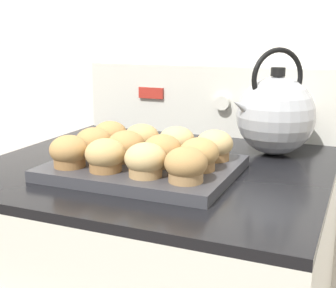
% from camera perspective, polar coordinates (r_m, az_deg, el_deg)
% --- Properties ---
extents(wall_back, '(8.00, 0.05, 2.40)m').
position_cam_1_polar(wall_back, '(1.34, 5.79, 14.61)').
color(wall_back, white).
rests_on(wall_back, ground_plane).
extents(control_panel, '(0.71, 0.07, 0.19)m').
position_cam_1_polar(control_panel, '(1.30, 4.95, 5.37)').
color(control_panel, silver).
rests_on(control_panel, stove_range).
extents(muffin_pan, '(0.36, 0.28, 0.02)m').
position_cam_1_polar(muffin_pan, '(0.94, -2.96, -2.95)').
color(muffin_pan, '#38383D').
rests_on(muffin_pan, stove_range).
extents(muffin_r0_c0, '(0.08, 0.08, 0.06)m').
position_cam_1_polar(muffin_r0_c0, '(0.92, -11.96, -0.96)').
color(muffin_r0_c0, olive).
rests_on(muffin_r0_c0, muffin_pan).
extents(muffin_r0_c1, '(0.08, 0.08, 0.06)m').
position_cam_1_polar(muffin_r0_c1, '(0.88, -7.66, -1.44)').
color(muffin_r0_c1, olive).
rests_on(muffin_r0_c1, muffin_pan).
extents(muffin_r0_c2, '(0.08, 0.08, 0.06)m').
position_cam_1_polar(muffin_r0_c2, '(0.84, -2.77, -2.04)').
color(muffin_r0_c2, tan).
rests_on(muffin_r0_c2, muffin_pan).
extents(muffin_r0_c3, '(0.08, 0.08, 0.06)m').
position_cam_1_polar(muffin_r0_c3, '(0.81, 2.19, -2.63)').
color(muffin_r0_c3, '#A37A4C').
rests_on(muffin_r0_c3, muffin_pan).
extents(muffin_r1_c0, '(0.08, 0.08, 0.06)m').
position_cam_1_polar(muffin_r1_c0, '(0.99, -9.05, 0.11)').
color(muffin_r1_c0, tan).
rests_on(muffin_r1_c0, muffin_pan).
extents(muffin_r1_c1, '(0.08, 0.08, 0.06)m').
position_cam_1_polar(muffin_r1_c1, '(0.95, -5.14, -0.32)').
color(muffin_r1_c1, '#A37A4C').
rests_on(muffin_r1_c1, muffin_pan).
extents(muffin_r1_c2, '(0.08, 0.08, 0.06)m').
position_cam_1_polar(muffin_r1_c2, '(0.91, -0.70, -0.87)').
color(muffin_r1_c2, tan).
rests_on(muffin_r1_c2, muffin_pan).
extents(muffin_r1_c3, '(0.08, 0.08, 0.06)m').
position_cam_1_polar(muffin_r1_c3, '(0.88, 3.81, -1.34)').
color(muffin_r1_c3, olive).
rests_on(muffin_r1_c3, muffin_pan).
extents(muffin_r2_c0, '(0.08, 0.08, 0.06)m').
position_cam_1_polar(muffin_r2_c0, '(1.05, -7.07, 1.02)').
color(muffin_r2_c0, '#A37A4C').
rests_on(muffin_r2_c0, muffin_pan).
extents(muffin_r2_c1, '(0.08, 0.08, 0.06)m').
position_cam_1_polar(muffin_r2_c1, '(1.02, -3.22, 0.63)').
color(muffin_r2_c1, tan).
rests_on(muffin_r2_c1, muffin_pan).
extents(muffin_r2_c2, '(0.08, 0.08, 0.06)m').
position_cam_1_polar(muffin_r2_c2, '(0.99, 1.07, 0.27)').
color(muffin_r2_c2, tan).
rests_on(muffin_r2_c2, muffin_pan).
extents(muffin_r2_c3, '(0.08, 0.08, 0.06)m').
position_cam_1_polar(muffin_r2_c3, '(0.96, 5.68, -0.22)').
color(muffin_r2_c3, olive).
rests_on(muffin_r2_c3, muffin_pan).
extents(tea_kettle, '(0.19, 0.19, 0.24)m').
position_cam_1_polar(tea_kettle, '(1.10, 12.95, 3.56)').
color(tea_kettle, '#ADAFB5').
rests_on(tea_kettle, stove_range).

